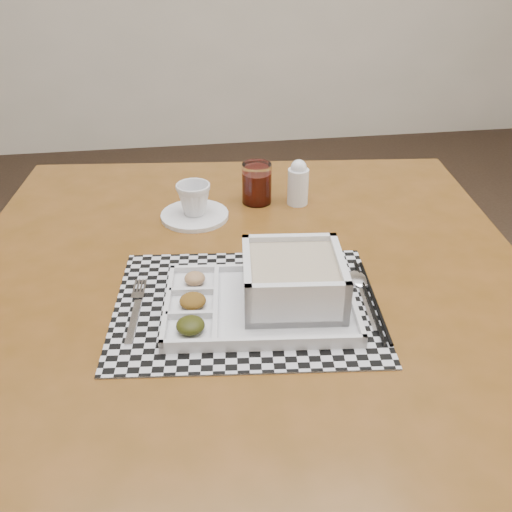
# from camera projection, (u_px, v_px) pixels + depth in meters

# --- Properties ---
(floor) EXTENTS (5.00, 5.00, 0.00)m
(floor) POSITION_uv_depth(u_px,v_px,m) (218.00, 410.00, 1.87)
(floor) COLOR black
(floor) RESTS_ON ground
(dining_table) EXTENTS (1.20, 1.20, 0.82)m
(dining_table) POSITION_uv_depth(u_px,v_px,m) (245.00, 305.00, 1.13)
(dining_table) COLOR #53340F
(dining_table) RESTS_ON ground
(placemat) EXTENTS (0.49, 0.39, 0.00)m
(placemat) POSITION_uv_depth(u_px,v_px,m) (247.00, 305.00, 0.98)
(placemat) COLOR #B5B5BD
(placemat) RESTS_ON dining_table
(serving_tray) EXTENTS (0.34, 0.25, 0.09)m
(serving_tray) POSITION_uv_depth(u_px,v_px,m) (281.00, 289.00, 0.96)
(serving_tray) COLOR silver
(serving_tray) RESTS_ON placemat
(fork) EXTENTS (0.04, 0.19, 0.00)m
(fork) POSITION_uv_depth(u_px,v_px,m) (135.00, 308.00, 0.97)
(fork) COLOR silver
(fork) RESTS_ON placemat
(spoon) EXTENTS (0.04, 0.18, 0.01)m
(spoon) POSITION_uv_depth(u_px,v_px,m) (360.00, 283.00, 1.03)
(spoon) COLOR silver
(spoon) RESTS_ON placemat
(chopsticks) EXTENTS (0.04, 0.24, 0.01)m
(chopsticks) POSITION_uv_depth(u_px,v_px,m) (372.00, 300.00, 0.98)
(chopsticks) COLOR black
(chopsticks) RESTS_ON placemat
(saucer) EXTENTS (0.15, 0.15, 0.01)m
(saucer) POSITION_uv_depth(u_px,v_px,m) (195.00, 215.00, 1.26)
(saucer) COLOR silver
(saucer) RESTS_ON dining_table
(cup) EXTENTS (0.09, 0.09, 0.07)m
(cup) POSITION_uv_depth(u_px,v_px,m) (194.00, 199.00, 1.24)
(cup) COLOR silver
(cup) RESTS_ON saucer
(juice_glass) EXTENTS (0.07, 0.07, 0.09)m
(juice_glass) POSITION_uv_depth(u_px,v_px,m) (257.00, 185.00, 1.31)
(juice_glass) COLOR white
(juice_glass) RESTS_ON dining_table
(creamer_bottle) EXTENTS (0.05, 0.05, 0.11)m
(creamer_bottle) POSITION_uv_depth(u_px,v_px,m) (298.00, 183.00, 1.30)
(creamer_bottle) COLOR silver
(creamer_bottle) RESTS_ON dining_table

